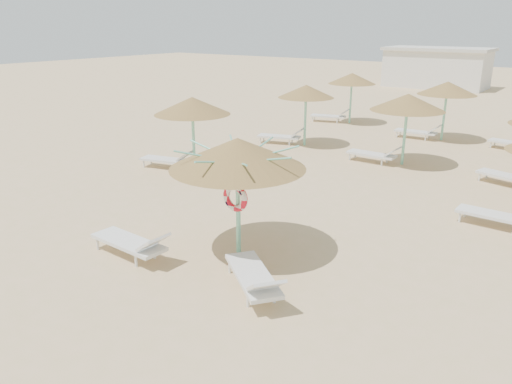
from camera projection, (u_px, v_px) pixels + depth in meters
The scene contains 6 objects.
ground at pixel (240, 251), 11.95m from camera, with size 120.00×120.00×0.00m, color tan.
main_palapa at pixel (238, 154), 11.12m from camera, with size 3.09×3.09×2.77m.
lounger_main_a at pixel (132, 242), 11.50m from camera, with size 2.20×0.76×0.79m.
lounger_main_b at pixel (255, 277), 9.94m from camera, with size 2.12×1.84×0.79m.
palapa_field at pixel (417, 100), 19.34m from camera, with size 14.52×14.39×2.72m.
service_hut at pixel (437, 67), 41.67m from camera, with size 8.40×4.40×3.25m.
Camera 1 is at (6.63, -8.61, 5.18)m, focal length 35.00 mm.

